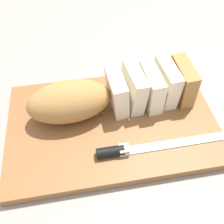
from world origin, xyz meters
TOP-DOWN VIEW (x-y plane):
  - ground_plane at (0.00, 0.00)m, footprint 3.00×3.00m
  - cutting_board at (0.00, 0.00)m, footprint 0.46×0.29m
  - bread_loaf at (-0.00, 0.04)m, footprint 0.37×0.12m
  - bread_knife at (0.02, -0.08)m, footprint 0.27×0.02m
  - crumb_near_knife at (-0.02, 0.02)m, footprint 0.00×0.00m
  - crumb_near_loaf at (-0.03, 0.02)m, footprint 0.01×0.01m
  - crumb_stray_left at (0.04, -0.01)m, footprint 0.01×0.01m
  - crumb_stray_right at (0.03, 0.06)m, footprint 0.01×0.01m

SIDE VIEW (x-z plane):
  - ground_plane at x=0.00m, z-range 0.00..0.00m
  - cutting_board at x=0.00m, z-range 0.00..0.02m
  - crumb_near_knife at x=-0.02m, z-range 0.02..0.03m
  - crumb_stray_right at x=0.03m, z-range 0.02..0.03m
  - crumb_near_loaf at x=-0.03m, z-range 0.02..0.03m
  - crumb_stray_left at x=0.04m, z-range 0.02..0.03m
  - bread_knife at x=0.02m, z-range 0.02..0.04m
  - bread_loaf at x=0.00m, z-range 0.02..0.11m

